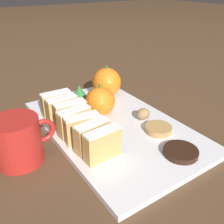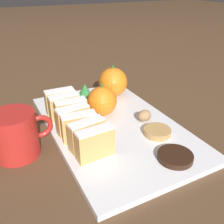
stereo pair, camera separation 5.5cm
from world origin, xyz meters
name	(u,v)px [view 2 (the right image)]	position (x,y,z in m)	size (l,w,h in m)	color
ground_plane	(112,128)	(0.00, 0.00, 0.00)	(6.00, 6.00, 0.00)	#513823
serving_platter	(112,126)	(0.00, 0.00, 0.01)	(0.27, 0.43, 0.01)	white
stollen_slice_front	(95,143)	(-0.08, -0.09, 0.04)	(0.07, 0.03, 0.06)	tan
stollen_slice_second	(87,135)	(-0.08, -0.06, 0.04)	(0.07, 0.03, 0.06)	tan
stollen_slice_third	(79,127)	(-0.09, -0.02, 0.04)	(0.07, 0.03, 0.06)	tan
stollen_slice_fourth	(73,119)	(-0.09, 0.01, 0.04)	(0.07, 0.03, 0.06)	tan
stollen_slice_fifth	(71,112)	(-0.08, 0.04, 0.04)	(0.07, 0.03, 0.06)	tan
stollen_slice_sixth	(64,106)	(-0.08, 0.08, 0.04)	(0.07, 0.03, 0.06)	tan
stollen_slice_back	(60,101)	(-0.08, 0.11, 0.04)	(0.07, 0.03, 0.06)	tan
orange_near	(113,82)	(0.07, 0.14, 0.05)	(0.08, 0.08, 0.09)	orange
orange_far	(104,101)	(0.00, 0.05, 0.05)	(0.07, 0.07, 0.08)	orange
walnut	(144,116)	(0.07, -0.02, 0.03)	(0.03, 0.03, 0.03)	#9E7A51
chocolate_cookie	(175,156)	(0.04, -0.16, 0.02)	(0.07, 0.07, 0.01)	black
gingerbread_cookie	(157,132)	(0.06, -0.08, 0.02)	(0.06, 0.06, 0.01)	tan
evergreen_sprig	(85,92)	(-0.01, 0.15, 0.03)	(0.05, 0.05, 0.05)	#2D7538
coffee_mug	(16,135)	(-0.20, 0.00, 0.04)	(0.12, 0.09, 0.09)	red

